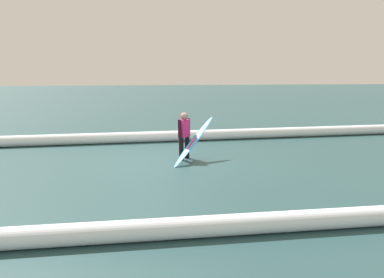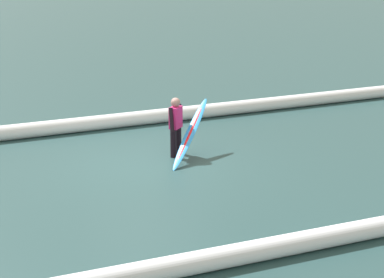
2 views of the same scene
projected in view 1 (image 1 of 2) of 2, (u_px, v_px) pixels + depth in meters
ground_plane at (157, 162)px, 10.26m from camera, size 126.45×126.45×0.00m
surfer at (184, 133)px, 10.49m from camera, size 0.40×0.45×1.41m
surfboard at (194, 141)px, 10.29m from camera, size 1.51×1.57×1.25m
wave_crest_foreground at (202, 135)px, 13.54m from camera, size 16.74×1.19×0.40m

